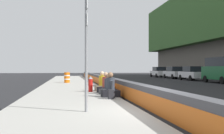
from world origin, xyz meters
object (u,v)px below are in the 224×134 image
object	(u,v)px
route_sign_post	(86,44)
fire_hydrant	(91,84)
seated_person_far	(102,85)
parked_car_farther	(159,72)
parked_car_far	(174,73)
seated_person_foreground	(110,89)
seated_person_middle	(108,88)
parked_car_fourth	(223,69)
parked_car_midline	(192,73)
construction_barrel	(67,78)
seated_person_rear	(106,86)
backpack	(111,94)

from	to	relation	value
route_sign_post	fire_hydrant	size ratio (longest dim) A/B	4.09
seated_person_far	parked_car_farther	distance (m)	30.42
fire_hydrant	parked_car_far	xyz separation A→B (m)	(21.58, -13.68, 0.27)
seated_person_foreground	parked_car_farther	distance (m)	33.55
seated_person_middle	route_sign_post	bearing A→B (deg)	165.12
seated_person_middle	seated_person_foreground	bearing A→B (deg)	177.27
fire_hydrant	parked_car_far	distance (m)	25.55
parked_car_fourth	parked_car_far	world-z (taller)	parked_car_fourth
parked_car_midline	parked_car_far	bearing A→B (deg)	-0.39
fire_hydrant	parked_car_farther	bearing A→B (deg)	-25.84
seated_person_foreground	parked_car_fourth	distance (m)	18.07
construction_barrel	seated_person_middle	bearing A→B (deg)	-169.65
route_sign_post	seated_person_middle	bearing A→B (deg)	-14.88
seated_person_rear	parked_car_far	size ratio (longest dim) A/B	0.25
seated_person_middle	parked_car_fourth	distance (m)	17.19
seated_person_foreground	seated_person_middle	world-z (taller)	seated_person_foreground
seated_person_middle	backpack	distance (m)	2.14
fire_hydrant	parked_car_far	world-z (taller)	parked_car_far
route_sign_post	parked_car_fourth	xyz separation A→B (m)	(16.60, -14.51, -0.86)
backpack	parked_car_far	size ratio (longest dim) A/B	0.09
seated_person_rear	seated_person_far	size ratio (longest dim) A/B	0.97
fire_hydrant	seated_person_rear	size ratio (longest dim) A/B	0.79
parked_car_fourth	fire_hydrant	bearing A→B (deg)	124.49
seated_person_far	construction_barrel	world-z (taller)	seated_person_far
seated_person_far	parked_car_farther	size ratio (longest dim) A/B	0.25
fire_hydrant	backpack	world-z (taller)	fire_hydrant
seated_person_far	parked_car_farther	bearing A→B (deg)	-25.03
construction_barrel	parked_car_midline	size ratio (longest dim) A/B	0.21
fire_hydrant	seated_person_middle	bearing A→B (deg)	-155.35
seated_person_foreground	backpack	bearing A→B (deg)	172.72
seated_person_foreground	seated_person_rear	world-z (taller)	seated_person_foreground
parked_car_far	parked_car_farther	size ratio (longest dim) A/B	1.00
seated_person_rear	parked_car_fourth	world-z (taller)	parked_car_fourth
construction_barrel	seated_person_rear	bearing A→B (deg)	-168.58
construction_barrel	fire_hydrant	bearing A→B (deg)	-172.20
route_sign_post	construction_barrel	bearing A→B (deg)	2.26
fire_hydrant	parked_car_fourth	size ratio (longest dim) A/B	0.17
fire_hydrant	seated_person_foreground	distance (m)	2.98
seated_person_foreground	seated_person_middle	bearing A→B (deg)	-2.73
seated_person_middle	parked_car_farther	size ratio (longest dim) A/B	0.23
backpack	parked_car_farther	bearing A→B (deg)	-22.22
construction_barrel	seated_person_far	bearing A→B (deg)	-167.55
seated_person_middle	backpack	xyz separation A→B (m)	(-2.13, 0.17, -0.13)
fire_hydrant	parked_car_midline	bearing A→B (deg)	-40.78
seated_person_foreground	parked_car_midline	world-z (taller)	parked_car_midline
fire_hydrant	parked_car_midline	size ratio (longest dim) A/B	0.20
parked_car_far	fire_hydrant	bearing A→B (deg)	147.62
seated_person_foreground	parked_car_far	world-z (taller)	parked_car_far
route_sign_post	construction_barrel	distance (m)	17.18
seated_person_rear	parked_car_midline	distance (m)	20.91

